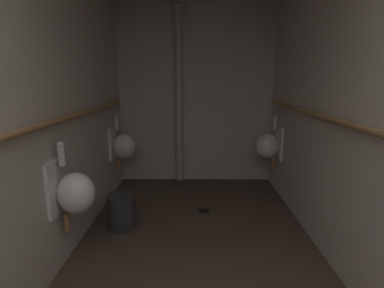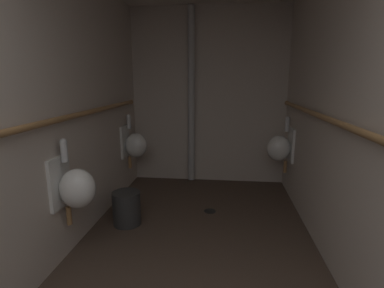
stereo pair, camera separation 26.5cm
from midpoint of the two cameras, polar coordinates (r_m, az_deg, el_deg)
floor at (r=2.74m, az=3.06°, el=-23.02°), size 2.39×4.51×0.08m
wall_left at (r=2.58m, az=-23.44°, el=5.43°), size 0.06×4.51×2.56m
wall_right at (r=2.48m, az=31.48°, el=4.38°), size 0.06×4.51×2.56m
wall_back at (r=4.47m, az=4.91°, el=8.92°), size 2.39×0.06×2.56m
urinal_left_mid at (r=2.63m, az=-18.96°, el=-7.96°), size 0.32×0.30×0.76m
urinal_left_far at (r=4.14m, az=-9.23°, el=-0.10°), size 0.32×0.30×0.76m
urinal_right_mid at (r=4.11m, az=18.44°, el=-0.68°), size 0.32×0.30×0.76m
supply_pipe_left at (r=2.55m, az=-21.55°, el=4.36°), size 0.06×3.79×0.06m
supply_pipe_right at (r=2.48m, az=29.12°, el=3.47°), size 0.06×3.77×0.06m
standpipe_back_wall at (r=4.37m, az=1.62°, el=8.89°), size 0.10×0.10×2.51m
floor_drain at (r=3.64m, az=5.59°, el=-12.77°), size 0.14×0.14×0.01m
waste_bin at (r=3.32m, az=-10.22°, el=-12.13°), size 0.30×0.30×0.36m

